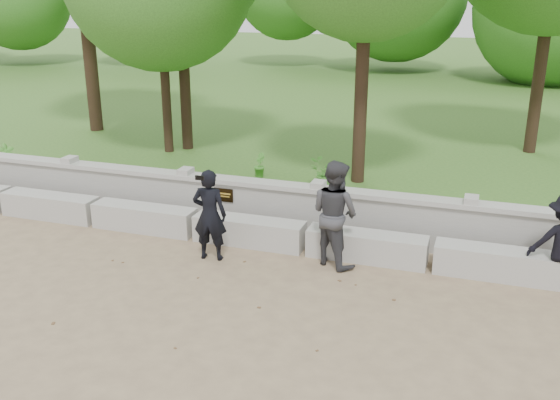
% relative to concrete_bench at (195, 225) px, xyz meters
% --- Properties ---
extents(ground, '(80.00, 80.00, 0.00)m').
position_rel_concrete_bench_xyz_m(ground, '(-0.00, -1.90, -0.22)').
color(ground, '#98815D').
rests_on(ground, ground).
extents(lawn, '(40.00, 22.00, 0.25)m').
position_rel_concrete_bench_xyz_m(lawn, '(-0.00, 12.10, -0.10)').
color(lawn, '#31581E').
rests_on(lawn, ground).
extents(concrete_bench, '(11.90, 0.45, 0.45)m').
position_rel_concrete_bench_xyz_m(concrete_bench, '(0.00, 0.00, 0.00)').
color(concrete_bench, '#AEACA4').
rests_on(concrete_bench, ground).
extents(parapet_wall, '(12.50, 0.35, 0.90)m').
position_rel_concrete_bench_xyz_m(parapet_wall, '(0.00, 0.70, 0.24)').
color(parapet_wall, '#A4A29B').
rests_on(parapet_wall, ground).
extents(man_main, '(0.58, 0.52, 1.48)m').
position_rel_concrete_bench_xyz_m(man_main, '(0.64, -0.74, 0.52)').
color(man_main, black).
rests_on(man_main, ground).
extents(visitor_left, '(1.02, 0.95, 1.67)m').
position_rel_concrete_bench_xyz_m(visitor_left, '(2.54, -0.30, 0.61)').
color(visitor_left, '#39393D').
rests_on(visitor_left, ground).
extents(shrub_a, '(0.38, 0.43, 0.68)m').
position_rel_concrete_bench_xyz_m(shrub_a, '(-5.15, 1.40, 0.37)').
color(shrub_a, '#498F30').
rests_on(shrub_a, lawn).
extents(shrub_b, '(0.32, 0.35, 0.52)m').
position_rel_concrete_bench_xyz_m(shrub_b, '(0.08, 2.97, 0.29)').
color(shrub_b, '#498F30').
rests_on(shrub_b, lawn).
extents(shrub_c, '(0.73, 0.72, 0.61)m').
position_rel_concrete_bench_xyz_m(shrub_c, '(1.60, 2.65, 0.33)').
color(shrub_c, '#498F30').
rests_on(shrub_c, lawn).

